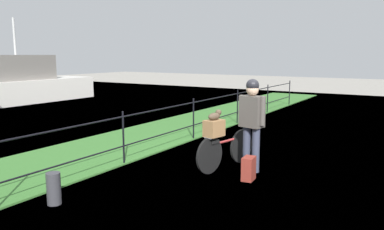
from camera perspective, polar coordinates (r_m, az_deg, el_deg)
The scene contains 10 objects.
ground_plane at distance 7.46m, azimuth 9.00°, elevation -7.40°, with size 60.00×60.00×0.00m, color gray.
grass_strip at distance 9.17m, azimuth -10.21°, elevation -4.22°, with size 27.00×2.40×0.03m, color #38702D.
iron_fence at distance 8.34m, azimuth -4.41°, elevation -1.23°, with size 18.04×0.04×1.04m.
bicycle_main at distance 7.10m, azimuth 5.10°, elevation -5.24°, with size 1.60×0.37×0.66m.
wooden_crate at distance 6.74m, azimuth 3.35°, elevation -1.99°, with size 0.35×0.24×0.29m, color olive.
terrier_dog at distance 6.71m, azimuth 3.50°, elevation -0.09°, with size 0.32×0.19×0.18m.
cyclist_person at distance 6.84m, azimuth 9.01°, elevation -0.28°, with size 0.33×0.53×1.68m.
backpack_on_paving at distance 6.51m, azimuth 8.55°, elevation -7.99°, with size 0.28×0.18×0.40m, color maroon.
mooring_bollard at distance 5.78m, azimuth -20.14°, elevation -10.38°, with size 0.20×0.20×0.46m, color #38383D.
moored_boat_near at distance 18.47m, azimuth -24.80°, elevation 4.09°, with size 6.91×2.15×3.70m.
Camera 1 is at (-6.61, -2.74, 2.10)m, focal length 35.34 mm.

